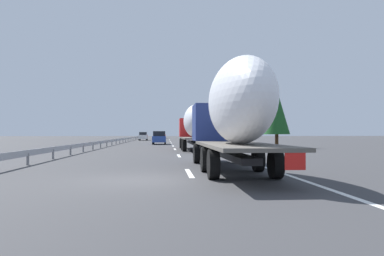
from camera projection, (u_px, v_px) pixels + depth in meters
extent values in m
plane|color=#38383A|center=(159.00, 144.00, 52.18)|extent=(260.00, 260.00, 0.00)
cube|color=white|center=(189.00, 173.00, 14.42)|extent=(3.20, 0.20, 0.01)
cube|color=white|center=(179.00, 156.00, 25.32)|extent=(3.20, 0.20, 0.01)
cube|color=white|center=(175.00, 149.00, 35.53)|extent=(3.20, 0.20, 0.01)
cube|color=white|center=(173.00, 146.00, 44.07)|extent=(3.20, 0.20, 0.01)
cube|color=white|center=(172.00, 144.00, 49.78)|extent=(3.20, 0.20, 0.01)
cube|color=white|center=(171.00, 143.00, 57.00)|extent=(3.20, 0.20, 0.01)
cube|color=white|center=(170.00, 141.00, 67.48)|extent=(3.20, 0.20, 0.01)
cube|color=white|center=(169.00, 140.00, 84.53)|extent=(3.20, 0.20, 0.01)
cube|color=white|center=(169.00, 140.00, 80.99)|extent=(3.20, 0.20, 0.01)
cube|color=white|center=(194.00, 143.00, 57.57)|extent=(110.00, 0.20, 0.01)
cube|color=#B21919|center=(191.00, 128.00, 38.00)|extent=(2.40, 2.50, 1.90)
cube|color=black|center=(191.00, 123.00, 39.10)|extent=(0.08, 2.12, 0.80)
cube|color=#262628|center=(194.00, 142.00, 35.21)|extent=(10.20, 0.70, 0.24)
cube|color=#59544C|center=(196.00, 138.00, 32.45)|extent=(8.69, 2.50, 0.12)
ellipsoid|color=white|center=(196.00, 121.00, 32.62)|extent=(6.28, 2.20, 2.95)
cube|color=red|center=(209.00, 142.00, 28.20)|extent=(0.04, 0.56, 0.56)
cylinder|color=black|center=(181.00, 143.00, 37.89)|extent=(1.04, 0.30, 1.04)
cylinder|color=black|center=(202.00, 143.00, 38.06)|extent=(1.04, 0.30, 1.04)
cylinder|color=black|center=(183.00, 145.00, 33.56)|extent=(1.04, 0.35, 1.04)
cylinder|color=black|center=(207.00, 145.00, 33.72)|extent=(1.04, 0.35, 1.04)
cylinder|color=black|center=(184.00, 145.00, 31.17)|extent=(1.04, 0.35, 1.04)
cylinder|color=black|center=(210.00, 145.00, 31.33)|extent=(1.04, 0.35, 1.04)
cube|color=navy|center=(217.00, 123.00, 19.26)|extent=(2.40, 2.50, 1.90)
cube|color=black|center=(214.00, 114.00, 20.36)|extent=(0.08, 2.12, 0.80)
cube|color=#262628|center=(226.00, 153.00, 16.51)|extent=(10.05, 0.70, 0.24)
cube|color=#59544C|center=(238.00, 145.00, 13.79)|extent=(8.53, 2.50, 0.12)
ellipsoid|color=white|center=(240.00, 101.00, 13.45)|extent=(6.48, 2.20, 3.17)
cube|color=red|center=(295.00, 159.00, 9.62)|extent=(0.04, 0.56, 0.56)
cylinder|color=black|center=(197.00, 153.00, 19.15)|extent=(1.04, 0.30, 1.04)
cylinder|color=black|center=(238.00, 153.00, 19.31)|extent=(1.04, 0.30, 1.04)
cylinder|color=black|center=(206.00, 159.00, 14.90)|extent=(1.04, 0.35, 1.04)
cylinder|color=black|center=(258.00, 159.00, 15.06)|extent=(1.04, 0.35, 1.04)
cylinder|color=black|center=(213.00, 164.00, 12.51)|extent=(1.04, 0.35, 1.04)
cylinder|color=black|center=(276.00, 164.00, 12.67)|extent=(1.04, 0.35, 1.04)
cube|color=white|center=(143.00, 137.00, 76.87)|extent=(4.71, 1.71, 0.84)
cube|color=black|center=(143.00, 134.00, 76.52)|extent=(2.59, 1.50, 0.61)
cylinder|color=black|center=(140.00, 139.00, 78.26)|extent=(0.64, 0.22, 0.64)
cylinder|color=black|center=(147.00, 139.00, 78.37)|extent=(0.64, 0.22, 0.64)
cylinder|color=black|center=(139.00, 139.00, 75.35)|extent=(0.64, 0.22, 0.64)
cylinder|color=black|center=(146.00, 139.00, 75.46)|extent=(0.64, 0.22, 0.64)
cube|color=red|center=(163.00, 136.00, 102.48)|extent=(4.30, 1.76, 0.84)
cube|color=black|center=(163.00, 133.00, 102.17)|extent=(2.36, 1.55, 0.72)
cylinder|color=black|center=(160.00, 137.00, 103.75)|extent=(0.64, 0.22, 0.64)
cylinder|color=black|center=(165.00, 137.00, 103.86)|extent=(0.64, 0.22, 0.64)
cylinder|color=black|center=(160.00, 137.00, 101.09)|extent=(0.64, 0.22, 0.64)
cylinder|color=black|center=(165.00, 137.00, 101.20)|extent=(0.64, 0.22, 0.64)
cube|color=#28479E|center=(159.00, 139.00, 50.89)|extent=(4.76, 1.86, 0.84)
cube|color=black|center=(159.00, 134.00, 50.55)|extent=(2.62, 1.64, 0.68)
cylinder|color=black|center=(154.00, 142.00, 52.30)|extent=(0.64, 0.22, 0.64)
cylinder|color=black|center=(165.00, 142.00, 52.42)|extent=(0.64, 0.22, 0.64)
cylinder|color=black|center=(153.00, 142.00, 49.36)|extent=(0.64, 0.22, 0.64)
cylinder|color=black|center=(165.00, 142.00, 49.48)|extent=(0.64, 0.22, 0.64)
cylinder|color=gray|center=(206.00, 136.00, 51.95)|extent=(0.10, 0.10, 2.23)
cube|color=#2D569E|center=(206.00, 126.00, 51.96)|extent=(0.06, 0.90, 0.70)
cylinder|color=#472D19|center=(204.00, 136.00, 88.68)|extent=(0.39, 0.39, 1.86)
cone|color=#194C1E|center=(204.00, 123.00, 88.72)|extent=(3.32, 3.32, 4.10)
cylinder|color=#472D19|center=(250.00, 139.00, 44.06)|extent=(0.32, 0.32, 1.69)
cone|color=#194C1E|center=(250.00, 113.00, 44.11)|extent=(3.10, 3.10, 4.63)
cylinder|color=#472D19|center=(277.00, 141.00, 40.02)|extent=(0.38, 0.38, 1.45)
cone|color=#194C1E|center=(277.00, 111.00, 40.06)|extent=(2.89, 2.89, 5.10)
cylinder|color=#472D19|center=(201.00, 135.00, 100.08)|extent=(0.37, 0.37, 1.84)
cone|color=#286B2D|center=(201.00, 124.00, 100.13)|extent=(3.91, 3.91, 4.48)
cube|color=#9EA0A5|center=(120.00, 139.00, 54.73)|extent=(94.00, 0.06, 0.32)
cube|color=slate|center=(28.00, 159.00, 18.05)|extent=(0.10, 0.10, 0.60)
cube|color=slate|center=(53.00, 154.00, 22.13)|extent=(0.10, 0.10, 0.60)
cube|color=slate|center=(71.00, 151.00, 26.20)|extent=(0.10, 0.10, 0.60)
cube|color=slate|center=(83.00, 148.00, 30.28)|extent=(0.10, 0.10, 0.60)
cube|color=slate|center=(93.00, 147.00, 34.35)|extent=(0.10, 0.10, 0.60)
cube|color=slate|center=(101.00, 145.00, 38.43)|extent=(0.10, 0.10, 0.60)
cube|color=slate|center=(107.00, 144.00, 42.50)|extent=(0.10, 0.10, 0.60)
cube|color=slate|center=(112.00, 143.00, 46.58)|extent=(0.10, 0.10, 0.60)
cube|color=slate|center=(116.00, 142.00, 50.65)|extent=(0.10, 0.10, 0.60)
cube|color=slate|center=(120.00, 141.00, 54.73)|extent=(0.10, 0.10, 0.60)
cube|color=slate|center=(123.00, 141.00, 58.80)|extent=(0.10, 0.10, 0.60)
cube|color=slate|center=(126.00, 140.00, 62.88)|extent=(0.10, 0.10, 0.60)
cube|color=slate|center=(128.00, 140.00, 66.96)|extent=(0.10, 0.10, 0.60)
cube|color=slate|center=(130.00, 139.00, 71.03)|extent=(0.10, 0.10, 0.60)
cube|color=slate|center=(132.00, 139.00, 75.11)|extent=(0.10, 0.10, 0.60)
cube|color=slate|center=(134.00, 139.00, 79.18)|extent=(0.10, 0.10, 0.60)
cube|color=slate|center=(135.00, 139.00, 83.26)|extent=(0.10, 0.10, 0.60)
cube|color=slate|center=(137.00, 138.00, 87.33)|extent=(0.10, 0.10, 0.60)
cube|color=slate|center=(138.00, 138.00, 91.41)|extent=(0.10, 0.10, 0.60)
cube|color=slate|center=(139.00, 138.00, 95.48)|extent=(0.10, 0.10, 0.60)
cube|color=slate|center=(140.00, 138.00, 99.56)|extent=(0.10, 0.10, 0.60)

